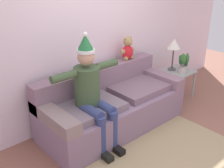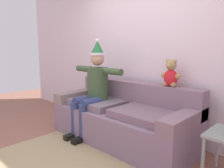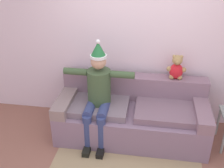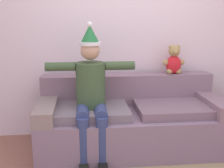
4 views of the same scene
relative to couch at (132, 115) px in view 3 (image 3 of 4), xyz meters
The scene contains 4 objects.
back_wall 1.15m from the couch, 90.00° to the left, with size 7.00×0.10×2.70m, color silver.
couch is the anchor object (origin of this frame).
person_seated 0.69m from the couch, 161.22° to the right, with size 1.02×0.77×1.55m.
teddy_bear 0.97m from the couch, 25.92° to the left, with size 0.29×0.17×0.38m.
Camera 3 is at (0.24, -2.50, 2.75)m, focal length 44.08 mm.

